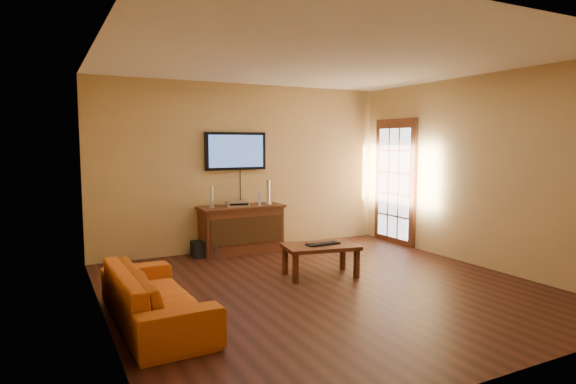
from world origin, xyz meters
TOP-DOWN VIEW (x-y plane):
  - ground_plane at (0.00, 0.00)m, footprint 5.00×5.00m
  - room_walls at (0.00, 0.62)m, footprint 5.00×5.00m
  - french_door at (2.46, 1.70)m, footprint 0.07×1.02m
  - media_console at (-0.19, 2.23)m, footprint 1.36×0.52m
  - television at (-0.19, 2.45)m, footprint 1.03×0.08m
  - coffee_table at (0.21, 0.47)m, footprint 1.04×0.73m
  - sofa at (-2.07, -0.20)m, footprint 0.61×1.89m
  - speaker_left at (-0.68, 2.23)m, footprint 0.09×0.09m
  - speaker_right at (0.28, 2.24)m, footprint 0.11×0.11m
  - av_receiver at (-0.26, 2.22)m, footprint 0.39×0.31m
  - game_console at (0.12, 2.22)m, footprint 0.09×0.16m
  - subwoofer at (-0.87, 2.23)m, footprint 0.26×0.26m
  - bottle at (-0.70, 1.99)m, footprint 0.07×0.07m
  - keyboard at (0.24, 0.46)m, footprint 0.44×0.17m

SIDE VIEW (x-z plane):
  - ground_plane at x=0.00m, z-range 0.00..0.00m
  - bottle at x=-0.70m, z-range -0.01..0.20m
  - subwoofer at x=-0.87m, z-range 0.00..0.25m
  - coffee_table at x=0.21m, z-range 0.15..0.57m
  - sofa at x=-2.07m, z-range 0.00..0.73m
  - media_console at x=-0.19m, z-range 0.00..0.76m
  - keyboard at x=0.24m, z-range 0.42..0.45m
  - av_receiver at x=-0.26m, z-range 0.75..0.83m
  - game_console at x=0.12m, z-range 0.75..0.96m
  - speaker_left at x=-0.68m, z-range 0.74..1.08m
  - speaker_right at x=0.28m, z-range 0.74..1.13m
  - french_door at x=2.46m, z-range -0.06..2.16m
  - television at x=-0.19m, z-range 1.31..1.92m
  - room_walls at x=0.00m, z-range -0.81..4.19m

